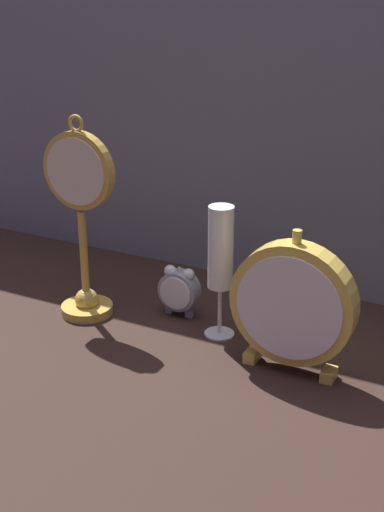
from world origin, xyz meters
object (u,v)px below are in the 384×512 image
Objects in this scene: alarm_clock_twin_bell at (179,289)px; champagne_flute at (221,256)px; mantel_clock_silver at (293,305)px; pocket_watch_on_stand at (82,223)px.

champagne_flute is (0.10, -0.03, 0.09)m from alarm_clock_twin_bell.
mantel_clock_silver is 0.16m from champagne_flute.
pocket_watch_on_stand reaches higher than alarm_clock_twin_bell.
mantel_clock_silver is (0.40, -0.02, -0.06)m from pocket_watch_on_stand.
champagne_flute is (-0.15, 0.06, 0.03)m from mantel_clock_silver.
pocket_watch_on_stand is 0.25m from champagne_flute.
pocket_watch_on_stand is 1.56× the size of mantel_clock_silver.
pocket_watch_on_stand reaches higher than mantel_clock_silver.
alarm_clock_twin_bell is 0.40× the size of mantel_clock_silver.
mantel_clock_silver is at bearing -2.89° from pocket_watch_on_stand.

